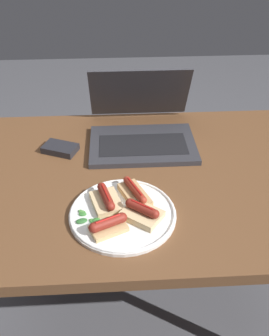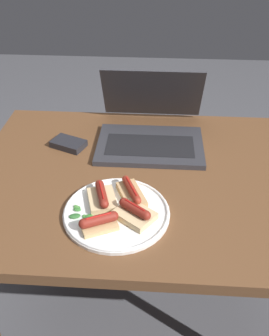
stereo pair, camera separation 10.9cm
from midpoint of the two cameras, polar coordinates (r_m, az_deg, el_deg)
ground_plane at (r=1.69m, az=4.57°, el=-20.58°), size 6.00×6.00×0.00m
desk at (r=1.21m, az=5.99°, el=-3.74°), size 1.17×0.80×0.71m
laptop at (r=1.31m, az=4.87°, el=5.75°), size 0.36×0.35×0.23m
plate at (r=1.02m, az=0.31°, el=-6.89°), size 0.29×0.29×0.02m
sausage_toast_left at (r=0.99m, az=3.22°, el=-6.96°), size 0.13×0.12×0.05m
sausage_toast_middle at (r=1.05m, az=2.50°, el=-3.94°), size 0.10×0.13×0.04m
sausage_toast_right at (r=1.04m, az=-1.99°, el=-4.60°), size 0.10×0.12×0.04m
sausage_toast_extra at (r=0.96m, az=-2.20°, el=-8.39°), size 0.11×0.09×0.04m
salad_pile at (r=1.01m, az=-5.02°, el=-7.23°), size 0.07×0.07×0.01m
external_drive at (r=1.30m, az=-7.68°, el=3.60°), size 0.13×0.11×0.02m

